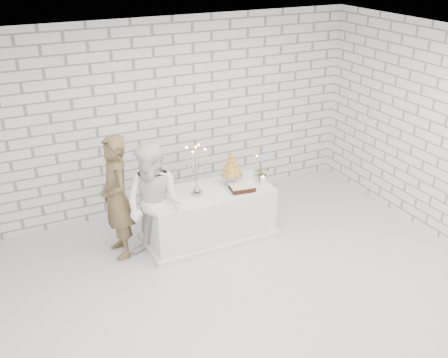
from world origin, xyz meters
TOP-DOWN VIEW (x-y plane):
  - ground at (0.00, 0.00)m, footprint 6.00×5.00m
  - ceiling at (0.00, 0.00)m, footprint 6.00×5.00m
  - wall_back at (0.00, 2.50)m, footprint 6.00×0.01m
  - wall_front at (0.00, -2.50)m, footprint 6.00×0.01m
  - wall_right at (3.00, 0.00)m, footprint 0.01×5.00m
  - cake_table at (-0.01, 1.26)m, footprint 1.80×0.80m
  - groom at (-1.30, 1.40)m, footprint 0.45×0.66m
  - bride at (-0.91, 1.03)m, footprint 1.02×1.04m
  - candelabra at (-0.21, 1.23)m, footprint 0.32×0.32m
  - croquembouche at (0.38, 1.33)m, footprint 0.38×0.38m
  - chocolate_cake at (0.42, 1.07)m, footprint 0.37×0.29m
  - pillar_candle at (0.78, 1.11)m, footprint 0.09×0.09m
  - extra_taper at (0.84, 1.40)m, footprint 0.06×0.06m
  - flowers at (0.84, 1.22)m, footprint 0.25×0.23m

SIDE VIEW (x-z plane):
  - ground at x=0.00m, z-range -0.01..0.01m
  - cake_table at x=-0.01m, z-range 0.00..0.75m
  - chocolate_cake at x=0.42m, z-range 0.75..0.83m
  - pillar_candle at x=0.78m, z-range 0.75..0.87m
  - bride at x=-0.91m, z-range 0.00..1.69m
  - flowers at x=0.84m, z-range 0.75..0.99m
  - groom at x=-1.30m, z-range 0.00..1.75m
  - extra_taper at x=0.84m, z-range 0.75..1.07m
  - croquembouche at x=0.38m, z-range 0.75..1.24m
  - candelabra at x=-0.21m, z-range 0.75..1.48m
  - wall_back at x=0.00m, z-range 0.00..3.00m
  - wall_front at x=0.00m, z-range 0.00..3.00m
  - wall_right at x=3.00m, z-range 0.00..3.00m
  - ceiling at x=0.00m, z-range 3.00..3.00m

